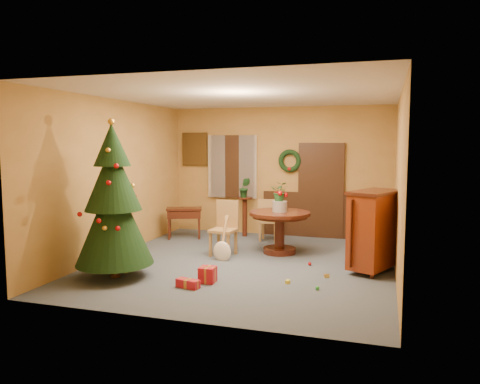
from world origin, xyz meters
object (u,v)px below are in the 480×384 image
at_px(chair_near, 225,226).
at_px(writing_desk, 184,215).
at_px(sideboard, 374,228).
at_px(dining_table, 280,224).
at_px(christmas_tree, 114,203).

xyz_separation_m(chair_near, writing_desk, (-1.35, 1.16, -0.03)).
bearing_deg(sideboard, dining_table, 155.52).
xyz_separation_m(writing_desk, sideboard, (4.05, -1.53, 0.20)).
bearing_deg(christmas_tree, chair_near, 59.09).
relative_size(chair_near, writing_desk, 1.20).
bearing_deg(writing_desk, chair_near, -40.66).
xyz_separation_m(christmas_tree, writing_desk, (-0.20, 3.09, -0.66)).
relative_size(dining_table, christmas_tree, 0.47).
bearing_deg(sideboard, christmas_tree, -158.04).
height_order(dining_table, chair_near, chair_near).
relative_size(dining_table, sideboard, 0.87).
distance_m(christmas_tree, sideboard, 4.18).
height_order(writing_desk, sideboard, sideboard).
bearing_deg(chair_near, sideboard, -7.87).
bearing_deg(christmas_tree, sideboard, 21.96).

